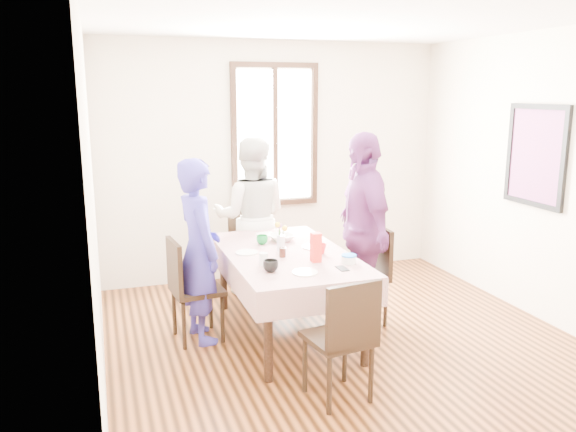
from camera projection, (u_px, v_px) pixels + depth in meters
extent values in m
plane|color=black|center=(354.00, 351.00, 4.88)|extent=(4.50, 4.50, 0.00)
plane|color=beige|center=(274.00, 161.00, 6.68)|extent=(4.00, 0.00, 4.00)
plane|color=beige|center=(560.00, 181.00, 5.21)|extent=(0.00, 4.50, 4.50)
cube|color=black|center=(275.00, 135.00, 6.60)|extent=(1.02, 0.06, 1.62)
cube|color=white|center=(275.00, 135.00, 6.61)|extent=(0.90, 0.02, 1.50)
cube|color=red|center=(536.00, 156.00, 5.44)|extent=(0.04, 0.76, 0.96)
cube|color=black|center=(286.00, 294.00, 5.14)|extent=(0.92, 1.69, 0.75)
cube|color=#540910|center=(286.00, 253.00, 5.06)|extent=(1.04, 1.81, 0.01)
cube|color=black|center=(197.00, 289.00, 5.04)|extent=(0.46, 0.46, 0.91)
cube|color=black|center=(362.00, 276.00, 5.41)|extent=(0.44, 0.44, 0.91)
cube|color=black|center=(252.00, 252.00, 6.20)|extent=(0.44, 0.44, 0.91)
cube|color=black|center=(338.00, 338.00, 4.05)|extent=(0.48, 0.48, 0.91)
imported|color=#332B8F|center=(198.00, 251.00, 4.97)|extent=(0.47, 0.64, 1.60)
imported|color=silver|center=(252.00, 217.00, 6.10)|extent=(0.97, 0.85, 1.68)
imported|color=#662C67|center=(361.00, 230.00, 5.31)|extent=(0.55, 1.09, 1.80)
imported|color=black|center=(271.00, 266.00, 4.51)|extent=(0.14, 0.14, 0.09)
imported|color=red|center=(321.00, 249.00, 5.02)|extent=(0.12, 0.12, 0.09)
imported|color=#0C7226|center=(262.00, 240.00, 5.33)|extent=(0.12, 0.12, 0.08)
imported|color=white|center=(282.00, 238.00, 5.45)|extent=(0.26, 0.26, 0.06)
cube|color=red|center=(316.00, 247.00, 4.77)|extent=(0.08, 0.08, 0.24)
cylinder|color=white|center=(349.00, 260.00, 4.74)|extent=(0.12, 0.12, 0.06)
cylinder|color=black|center=(283.00, 252.00, 4.92)|extent=(0.06, 0.06, 0.08)
cylinder|color=silver|center=(264.00, 259.00, 4.69)|extent=(0.07, 0.07, 0.10)
cube|color=black|center=(342.00, 268.00, 4.60)|extent=(0.07, 0.14, 0.01)
cylinder|color=silver|center=(281.00, 243.00, 5.10)|extent=(0.07, 0.07, 0.14)
cylinder|color=white|center=(247.00, 252.00, 5.04)|extent=(0.20, 0.20, 0.01)
cylinder|color=white|center=(313.00, 247.00, 5.22)|extent=(0.20, 0.20, 0.01)
cylinder|color=white|center=(266.00, 234.00, 5.67)|extent=(0.20, 0.20, 0.01)
cylinder|color=white|center=(305.00, 272.00, 4.49)|extent=(0.20, 0.20, 0.01)
cylinder|color=blue|center=(349.00, 255.00, 4.74)|extent=(0.12, 0.12, 0.01)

